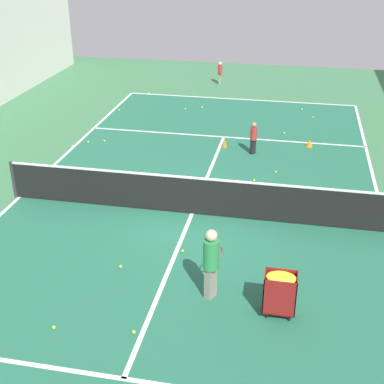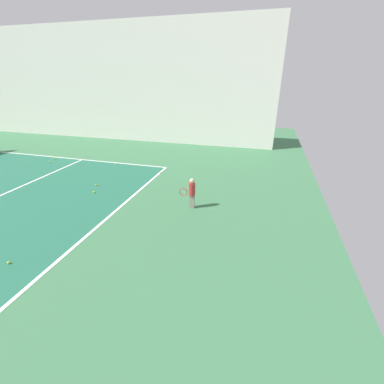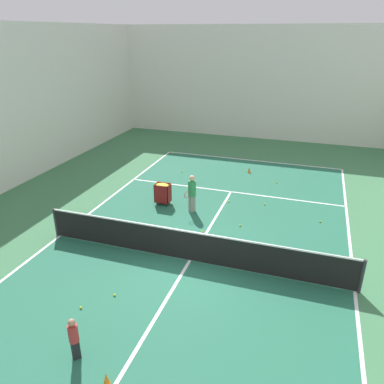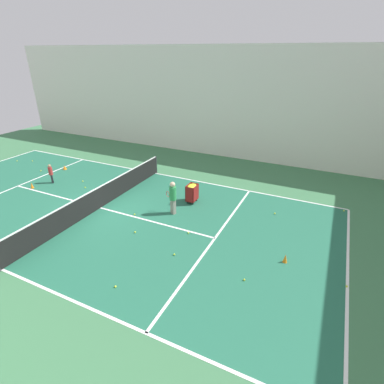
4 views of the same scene
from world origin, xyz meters
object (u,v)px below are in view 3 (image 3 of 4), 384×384
at_px(ball_cart, 163,190).
at_px(training_cone_0, 249,170).
at_px(tennis_net, 190,246).
at_px(coach_at_net, 192,191).
at_px(child_midcourt, 74,336).

xyz_separation_m(ball_cart, training_cone_0, (2.83, 5.10, -0.50)).
bearing_deg(tennis_net, ball_cart, 123.73).
bearing_deg(coach_at_net, ball_cart, -75.57).
xyz_separation_m(coach_at_net, child_midcourt, (-0.11, -8.06, -0.28)).
relative_size(tennis_net, coach_at_net, 6.45).
height_order(coach_at_net, ball_cart, coach_at_net).
height_order(child_midcourt, ball_cart, child_midcourt).
bearing_deg(ball_cart, child_midcourt, -81.09).
distance_m(tennis_net, training_cone_0, 8.87).
relative_size(tennis_net, child_midcourt, 9.21).
height_order(tennis_net, ball_cart, tennis_net).
bearing_deg(ball_cart, training_cone_0, 60.97).
distance_m(child_midcourt, ball_cart, 8.45).
distance_m(coach_at_net, ball_cart, 1.47).
height_order(ball_cart, training_cone_0, ball_cart).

